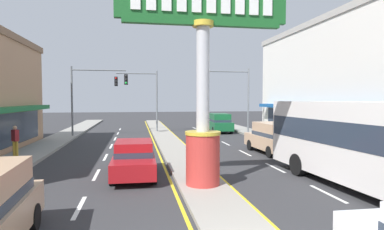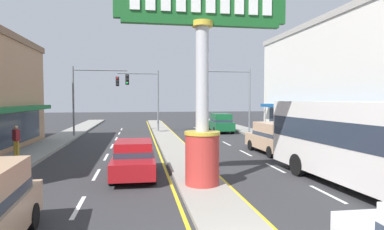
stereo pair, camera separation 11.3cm
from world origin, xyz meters
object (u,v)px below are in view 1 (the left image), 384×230
Objects in this scene: district_sign at (203,88)px; pedestrian_near_kerb at (15,140)px; traffic_light_left_side at (93,89)px; traffic_light_median_far at (142,91)px; bus_far_right_lane at (384,143)px; traffic_light_right_side at (230,90)px; sedan_near_right_lane at (134,158)px; suv_near_left_lane at (219,123)px; storefront_right at (365,83)px; suv_kerb_right at (273,138)px.

pedestrian_near_kerb is at bearing 142.31° from district_sign.
traffic_light_median_far is (4.27, 3.18, -0.05)m from traffic_light_left_side.
bus_far_right_lane is at bearing -31.35° from pedestrian_near_kerb.
district_sign is at bearing -37.69° from pedestrian_near_kerb.
traffic_light_median_far reaches higher than bus_far_right_lane.
traffic_light_right_side is 0.55× the size of bus_far_right_lane.
traffic_light_median_far reaches higher than sedan_near_right_lane.
bus_far_right_lane is 21.92m from suv_near_left_lane.
storefront_right is 1.65× the size of bus_far_right_lane.
traffic_light_left_side reaches higher than pedestrian_near_kerb.
pedestrian_near_kerb is at bearing 148.65° from bus_far_right_lane.
storefront_right is at bearing -45.48° from suv_near_left_lane.
suv_near_left_lane is at bearing 134.52° from storefront_right.
pedestrian_near_kerb is at bearing -116.87° from traffic_light_median_far.
traffic_light_median_far is 0.55× the size of bus_far_right_lane.
district_sign reaches higher than sedan_near_right_lane.
bus_far_right_lane is (-0.29, -19.12, -2.38)m from traffic_light_right_side.
district_sign reaches higher than traffic_light_median_far.
storefront_right reaches higher than traffic_light_right_side.
traffic_light_median_far is (-1.88, 20.68, 0.44)m from district_sign.
suv_kerb_right is at bearing -41.52° from traffic_light_left_side.
traffic_light_left_side is (-21.16, 7.01, -0.36)m from storefront_right.
storefront_right is 22.29m from traffic_light_left_side.
traffic_light_left_side is 23.14m from bus_far_right_lane.
district_sign is 18.56m from traffic_light_left_side.
bus_far_right_lane is (7.75, -22.81, -2.33)m from traffic_light_median_far.
district_sign reaches higher than pedestrian_near_kerb.
district_sign is 4.26× the size of pedestrian_near_kerb.
suv_near_left_lane is (12.02, 2.27, -3.26)m from traffic_light_left_side.
suv_near_left_lane is at bearing 10.72° from traffic_light_left_side.
bus_far_right_lane is 2.42× the size of suv_near_left_lane.
traffic_light_left_side is at bearing 109.37° from district_sign.
pedestrian_near_kerb is (-14.75, 0.00, 0.19)m from suv_kerb_right.
suv_near_left_lane is at bearing -6.65° from traffic_light_median_far.
traffic_light_median_far is at bearing 148.88° from storefront_right.
traffic_light_left_side is 1.33× the size of suv_near_left_lane.
traffic_light_right_side and traffic_light_median_far have the same top height.
pedestrian_near_kerb is (-6.31, 4.52, 0.39)m from sedan_near_right_lane.
pedestrian_near_kerb is at bearing -171.36° from storefront_right.
traffic_light_right_side reaches higher than sedan_near_right_lane.
traffic_light_right_side is at bearing 33.99° from pedestrian_near_kerb.
district_sign is 6.52m from bus_far_right_lane.
suv_near_left_lane is (8.43, 17.44, 0.20)m from sedan_near_right_lane.
traffic_light_median_far is (-16.88, 10.19, -0.41)m from storefront_right.
traffic_light_median_far is at bearing 36.63° from traffic_light_left_side.
storefront_right reaches higher than district_sign.
suv_kerb_right is (8.44, 4.51, 0.20)m from sedan_near_right_lane.
traffic_light_left_side reaches higher than suv_kerb_right.
traffic_light_median_far is at bearing 63.13° from pedestrian_near_kerb.
bus_far_right_lane is (5.87, -2.13, -1.89)m from district_sign.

